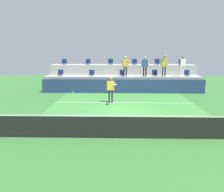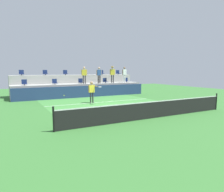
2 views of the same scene
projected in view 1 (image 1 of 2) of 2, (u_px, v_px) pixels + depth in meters
name	position (u px, v px, depth m)	size (l,w,h in m)	color
ground_plane	(125.00, 112.00, 13.07)	(40.00, 40.00, 0.00)	#336B2D
court_inner_paint	(124.00, 108.00, 14.05)	(9.00, 10.00, 0.01)	#3D7F38
court_service_line	(124.00, 103.00, 15.42)	(9.00, 0.06, 0.00)	white
tennis_net	(128.00, 126.00, 9.04)	(10.48, 0.08, 1.07)	black
sponsor_backboard	(123.00, 86.00, 18.85)	(13.00, 0.16, 1.10)	navy
seating_tier_lower	(123.00, 83.00, 20.12)	(13.00, 1.80, 1.25)	#9E9E99
seating_tier_upper	(122.00, 76.00, 21.80)	(13.00, 1.80, 2.10)	#9E9E99
stadium_chair_lower_far_left	(60.00, 73.00, 20.03)	(0.44, 0.40, 0.52)	#2D2D33
stadium_chair_lower_left	(92.00, 73.00, 19.96)	(0.44, 0.40, 0.52)	#2D2D33
stadium_chair_lower_center	(122.00, 73.00, 19.89)	(0.44, 0.40, 0.52)	#2D2D33
stadium_chair_lower_right	(155.00, 74.00, 19.82)	(0.44, 0.40, 0.52)	#2D2D33
stadium_chair_lower_far_right	(187.00, 74.00, 19.75)	(0.44, 0.40, 0.52)	#2D2D33
stadium_chair_upper_far_left	(64.00, 62.00, 21.64)	(0.44, 0.40, 0.52)	#2D2D33
stadium_chair_upper_left	(88.00, 62.00, 21.58)	(0.44, 0.40, 0.52)	#2D2D33
stadium_chair_upper_mid_left	(110.00, 62.00, 21.53)	(0.44, 0.40, 0.52)	#2D2D33
stadium_chair_upper_mid_right	(134.00, 62.00, 21.47)	(0.44, 0.40, 0.52)	#2D2D33
stadium_chair_upper_right	(157.00, 62.00, 21.42)	(0.44, 0.40, 0.52)	#2D2D33
stadium_chair_upper_far_right	(181.00, 62.00, 21.36)	(0.44, 0.40, 0.52)	#2D2D33
tennis_player	(111.00, 87.00, 15.24)	(0.72, 1.18, 1.70)	#2D2D33
spectator_leaning_on_rail	(125.00, 64.00, 19.36)	(0.59, 0.26, 1.68)	#2D2D33
spectator_in_white	(145.00, 64.00, 19.32)	(0.58, 0.23, 1.66)	black
spectator_with_hat	(164.00, 63.00, 19.26)	(0.60, 0.48, 1.78)	#2D2D33
spectator_in_grey	(183.00, 64.00, 19.23)	(0.60, 0.27, 1.71)	white
tennis_ball	(73.00, 92.00, 14.75)	(0.07, 0.07, 0.07)	#CCE033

